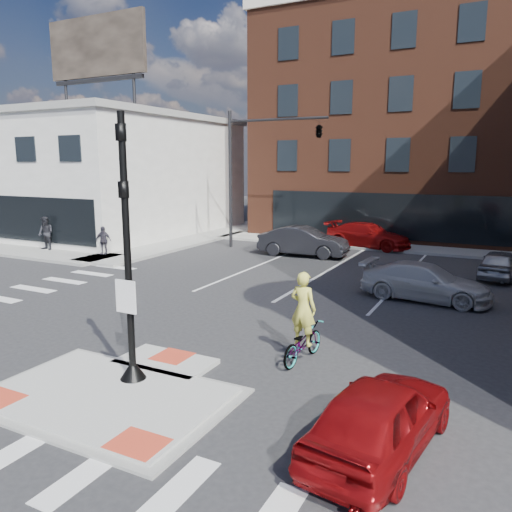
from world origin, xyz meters
The scene contains 17 objects.
ground centered at (0.00, 0.00, 0.00)m, with size 120.00×120.00×0.00m, color #28282B.
refuge_island centered at (0.00, -0.26, 0.05)m, with size 5.40×4.65×0.13m.
sidewalk_nw centered at (-16.76, 15.29, 0.08)m, with size 23.50×20.50×0.15m.
sidewalk_n centered at (3.00, 22.00, 0.07)m, with size 26.00×3.00×0.15m, color gray.
building_nw centered at (-21.98, 19.98, 4.23)m, with size 20.40×16.40×14.40m.
building_n centered at (3.00, 31.99, 7.80)m, with size 24.40×18.40×15.50m.
building_far_left centered at (-4.00, 52.00, 5.00)m, with size 10.00×12.00×10.00m, color slate.
signal_pole centered at (0.00, 0.40, 2.36)m, with size 0.60×0.60×5.98m.
mast_arm_signal centered at (-3.47, 18.00, 6.21)m, with size 6.10×2.24×8.00m.
red_sedan centered at (5.74, 0.20, 0.68)m, with size 1.62×4.02×1.37m, color maroon.
white_pickup centered at (4.88, 10.94, 0.68)m, with size 1.90×4.68×1.36m, color silver.
bg_car_dark centered at (-2.50, 17.27, 0.80)m, with size 1.70×4.86×1.60m, color #29292E.
bg_car_silver centered at (7.25, 16.17, 0.63)m, with size 1.50×3.72×1.27m, color #AAADB1.
bg_car_red centered at (-0.02, 21.50, 0.75)m, with size 2.09×5.15×1.49m, color #990D0E.
cyclist centered at (3.00, 3.40, 0.79)m, with size 0.87×1.96×2.36m.
pedestrian_a centered at (-15.92, 11.59, 1.10)m, with size 0.93×0.72×1.91m, color black.
pedestrian_b centered at (-12.00, 12.00, 0.91)m, with size 0.89×0.37×1.52m, color #302D37.
Camera 1 is at (7.45, -7.95, 5.02)m, focal length 35.00 mm.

